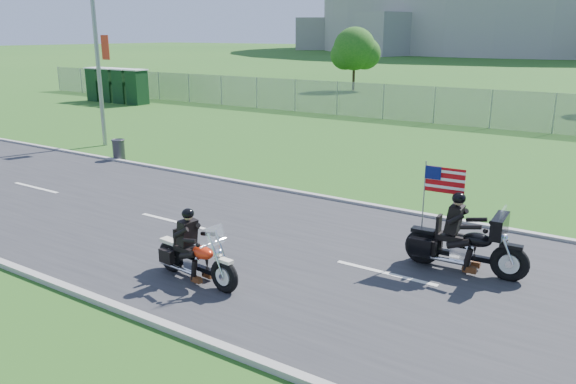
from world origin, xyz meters
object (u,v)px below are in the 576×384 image
Objects in this scene: motorcycle_follow at (465,246)px; trash_can at (119,150)px; porta_toilet_a at (137,88)px; motorcycle_lead at (195,259)px; streetlight at (98,12)px; porta_toilet_c at (110,86)px; porta_toilet_d at (97,85)px; porta_toilet_b at (123,87)px.

motorcycle_follow is 14.74m from trash_can.
motorcycle_lead is (22.96, -19.37, -0.67)m from porta_toilet_a.
porta_toilet_a reaches higher than motorcycle_follow.
porta_toilet_a is (-10.02, 10.78, -4.49)m from streetlight.
porta_toilet_c is 0.91× the size of motorcycle_follow.
trash_can is (15.71, -12.70, -0.75)m from porta_toilet_c.
porta_toilet_a is at bearing 146.54° from motorcycle_follow.
trash_can is (-14.37, 3.30, -0.18)m from motorcycle_follow.
streetlight is 4.35× the size of porta_toilet_d.
streetlight is 15.39m from porta_toilet_a.
trash_can is at bearing -44.53° from porta_toilet_a.
porta_toilet_a is at bearing 145.84° from motorcycle_lead.
porta_toilet_b is 32.84m from motorcycle_follow.
streetlight is at bearing -37.17° from porta_toilet_d.
streetlight is at bearing -47.09° from porta_toilet_a.
trash_can is at bearing 164.00° from motorcycle_follow.
porta_toilet_d is 21.32m from trash_can.
motorcycle_lead is at bearing -33.56° from trash_can.
trash_can is (12.91, -12.70, -0.75)m from porta_toilet_a.
porta_toilet_a is 2.80m from porta_toilet_c.
porta_toilet_c is 1.00× the size of porta_toilet_d.
motorcycle_follow is at bearing -16.82° from streetlight.
motorcycle_follow is (31.48, -16.00, -0.57)m from porta_toilet_d.
porta_toilet_d is 33.37m from motorcycle_lead.
motorcycle_lead is 2.82× the size of trash_can.
porta_toilet_c is at bearing 149.05° from motorcycle_lead.
streetlight is 12.56× the size of trash_can.
motorcycle_follow is at bearing -30.39° from porta_toilet_a.
motorcycle_lead is at bearing -40.15° from porta_toilet_a.
trash_can is at bearing -33.59° from streetlight.
porta_toilet_a is 31.63m from motorcycle_follow.
porta_toilet_c and porta_toilet_d have the same top height.
porta_toilet_d is 35.32m from motorcycle_follow.
porta_toilet_a is 2.89× the size of trash_can.
porta_toilet_b is at bearing 0.00° from porta_toilet_c.
porta_toilet_a is 30.05m from motorcycle_lead.
porta_toilet_d is 0.91× the size of motorcycle_follow.
porta_toilet_c reaches higher than motorcycle_follow.
porta_toilet_c is at bearing 148.92° from motorcycle_follow.
porta_toilet_c is at bearing 139.94° from streetlight.
porta_toilet_c is (-2.80, 0.00, 0.00)m from porta_toilet_a.
porta_toilet_c is 1.40m from porta_toilet_d.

